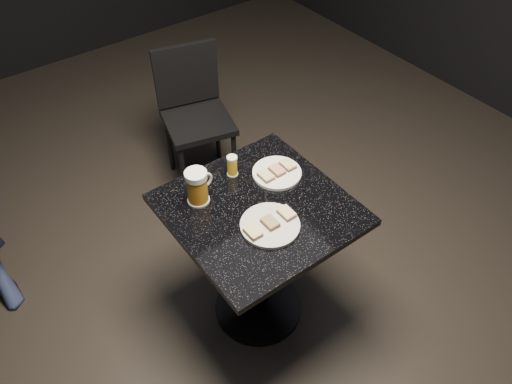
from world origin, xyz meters
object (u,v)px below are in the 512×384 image
at_px(beer_mug, 198,187).
at_px(beer_tumbler, 232,166).
at_px(plate_large, 270,225).
at_px(chair, 194,110).
at_px(table, 259,245).
at_px(plate_small, 277,173).

height_order(beer_mug, beer_tumbler, beer_mug).
height_order(plate_large, beer_mug, beer_mug).
height_order(beer_mug, chair, beer_mug).
relative_size(table, beer_tumbler, 7.65).
bearing_deg(beer_tumbler, plate_large, -99.27).
distance_m(plate_large, plate_small, 0.31).
relative_size(plate_small, beer_tumbler, 2.19).
relative_size(beer_mug, chair, 0.18).
xyz_separation_m(plate_large, plate_small, (0.21, 0.22, 0.00)).
xyz_separation_m(plate_small, beer_mug, (-0.36, 0.07, 0.07)).
bearing_deg(plate_large, table, 75.55).
distance_m(beer_tumbler, chair, 0.93).
distance_m(table, beer_mug, 0.41).
bearing_deg(plate_large, beer_mug, 117.11).
xyz_separation_m(plate_small, beer_tumbler, (-0.15, 0.12, 0.04)).
relative_size(beer_tumbler, chair, 0.11).
xyz_separation_m(beer_tumbler, chair, (0.29, 0.83, -0.30)).
xyz_separation_m(beer_mug, beer_tumbler, (0.20, 0.05, -0.03)).
distance_m(beer_mug, chair, 1.06).
bearing_deg(chair, beer_tumbler, -109.23).
height_order(table, beer_mug, beer_mug).
bearing_deg(plate_small, chair, 81.89).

